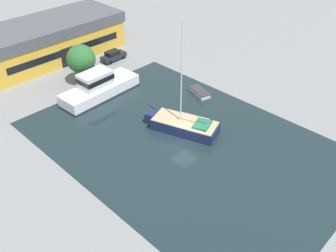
% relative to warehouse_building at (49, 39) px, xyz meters
% --- Properties ---
extents(ground_plane, '(440.00, 440.00, 0.00)m').
position_rel_warehouse_building_xyz_m(ground_plane, '(-1.91, -32.20, -3.09)').
color(ground_plane, gray).
extents(water_canal, '(25.31, 36.78, 0.01)m').
position_rel_warehouse_building_xyz_m(water_canal, '(-1.91, -32.20, -3.09)').
color(water_canal, '#19282D').
rests_on(water_canal, ground).
extents(warehouse_building, '(24.35, 10.41, 6.11)m').
position_rel_warehouse_building_xyz_m(warehouse_building, '(0.00, 0.00, 0.00)').
color(warehouse_building, gold).
rests_on(warehouse_building, ground).
extents(quay_tree_near_building, '(4.19, 4.19, 6.02)m').
position_rel_warehouse_building_xyz_m(quay_tree_near_building, '(-1.71, -11.72, 0.82)').
color(quay_tree_near_building, brown).
rests_on(quay_tree_near_building, ground).
extents(parked_car, '(4.44, 1.88, 1.71)m').
position_rel_warehouse_building_xyz_m(parked_car, '(6.36, -8.59, -2.24)').
color(parked_car, '#1E2328').
rests_on(parked_car, ground).
extents(sailboat_moored, '(5.70, 9.51, 13.90)m').
position_rel_warehouse_building_xyz_m(sailboat_moored, '(-0.20, -30.39, -2.30)').
color(sailboat_moored, '#19234C').
rests_on(sailboat_moored, water_canal).
extents(motor_cruiser, '(11.88, 4.51, 3.81)m').
position_rel_warehouse_building_xyz_m(motor_cruiser, '(-2.38, -16.36, -1.72)').
color(motor_cruiser, white).
rests_on(motor_cruiser, water_canal).
extents(small_dinghy, '(2.52, 3.82, 0.67)m').
position_rel_warehouse_building_xyz_m(small_dinghy, '(7.87, -26.10, -2.75)').
color(small_dinghy, silver).
rests_on(small_dinghy, water_canal).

